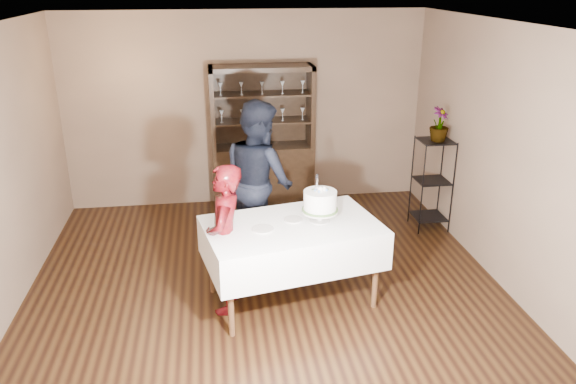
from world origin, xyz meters
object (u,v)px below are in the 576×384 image
(plant_etagere, at_px, (432,181))
(woman, at_px, (225,239))
(cake, at_px, (320,202))
(potted_plant, at_px, (439,124))
(man, at_px, (259,181))
(cake_table, at_px, (292,242))
(china_hutch, at_px, (263,161))

(plant_etagere, bearing_deg, woman, -149.99)
(cake, relative_size, potted_plant, 1.18)
(man, height_order, cake, man)
(plant_etagere, distance_m, cake_table, 2.54)
(woman, bearing_deg, cake_table, 106.96)
(cake_table, distance_m, cake, 0.49)
(plant_etagere, distance_m, potted_plant, 0.75)
(plant_etagere, distance_m, man, 2.33)
(plant_etagere, distance_m, woman, 3.12)
(woman, distance_m, man, 1.20)
(cake_table, relative_size, man, 0.99)
(plant_etagere, xyz_separation_m, cake_table, (-2.05, -1.51, -0.01))
(woman, distance_m, cake, 0.99)
(china_hutch, height_order, potted_plant, china_hutch)
(man, distance_m, potted_plant, 2.37)
(plant_etagere, height_order, potted_plant, potted_plant)
(woman, height_order, man, man)
(china_hutch, distance_m, cake_table, 2.56)
(cake_table, xyz_separation_m, woman, (-0.66, -0.05, 0.10))
(man, bearing_deg, woman, 131.32)
(plant_etagere, bearing_deg, cake, -140.13)
(china_hutch, height_order, cake, china_hutch)
(potted_plant, bearing_deg, cake_table, -144.40)
(cake_table, xyz_separation_m, cake, (0.28, 0.03, 0.40))
(cake_table, distance_m, woman, 0.67)
(woman, bearing_deg, man, 170.68)
(cake, bearing_deg, china_hutch, 97.19)
(china_hutch, xyz_separation_m, cake_table, (0.03, -2.56, -0.02))
(woman, bearing_deg, plant_etagere, 132.20)
(china_hutch, bearing_deg, woman, -103.37)
(plant_etagere, distance_m, cake, 2.33)
(plant_etagere, bearing_deg, man, -168.53)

